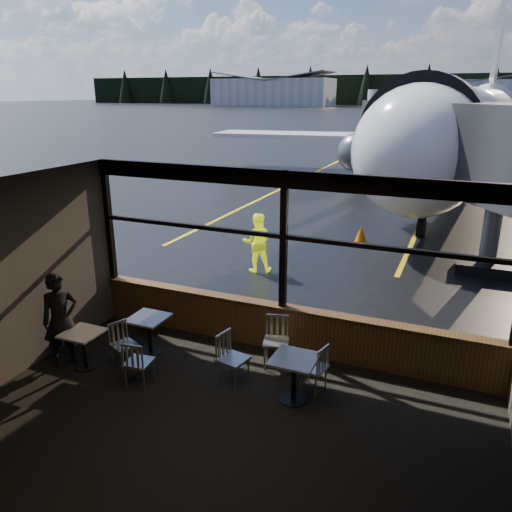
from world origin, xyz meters
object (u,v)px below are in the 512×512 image
Objects in this scene: chair_near_n at (276,343)px; ground_crew at (257,243)px; chair_mid_s at (139,363)px; chair_near_w at (233,360)px; chair_mid_w at (124,346)px; cafe_table_mid at (150,335)px; chair_near_e at (312,368)px; jet_bridge at (494,188)px; airliner at (475,74)px; cone_nose at (361,234)px; cafe_table_near at (294,379)px; passenger at (61,320)px; cafe_table_left at (84,350)px.

chair_near_n is 0.57× the size of ground_crew.
chair_near_w is at bearing 17.78° from chair_mid_s.
chair_near_w is at bearing 119.62° from chair_mid_w.
chair_near_w is (1.95, -0.36, 0.10)m from cafe_table_mid.
cafe_table_mid is 0.86× the size of chair_near_e.
chair_near_n is at bearing 136.28° from chair_mid_w.
airliner is at bearing 93.31° from jet_bridge.
cafe_table_mid is at bearing -131.66° from jet_bridge.
cone_nose is (-2.77, -14.01, -5.45)m from airliner.
cafe_table_near is (-1.87, -23.58, -5.34)m from airliner.
cafe_table_near is 3.09m from cafe_table_mid.
jet_bridge is 9.59m from chair_mid_s.
chair_near_w is at bearing -44.45° from passenger.
passenger is 3.20× the size of cone_nose.
cafe_table_near is at bearing -90.07° from airliner.
cafe_table_near is at bearing -7.71° from cafe_table_mid.
airliner is at bearing -169.51° from chair_mid_w.
chair_near_n is at bearing -119.62° from jet_bridge.
airliner is at bearing 20.69° from passenger.
jet_bridge is 13.24× the size of chair_near_e.
airliner is 43.63× the size of chair_mid_w.
chair_near_e is at bearing 122.47° from chair_mid_w.
chair_near_e is (3.25, -0.03, 0.06)m from cafe_table_mid.
passenger is at bearing -50.84° from chair_mid_w.
jet_bridge is at bearing 68.09° from cafe_table_near.
passenger is at bearing -133.20° from jet_bridge.
passenger is at bearing 170.44° from chair_mid_s.
jet_bridge is at bearing 48.34° from cafe_table_mid.
chair_near_e is 3.42m from chair_mid_w.
cafe_table_near reaches higher than cone_nose.
cafe_table_near is at bearing 98.62° from chair_near_w.
cafe_table_left is at bearing -43.38° from chair_mid_w.
chair_mid_s is 1.78m from passenger.
jet_bridge reaches higher than chair_near_e.
cafe_table_mid is (-5.89, -6.62, -2.15)m from jet_bridge.
chair_near_n is (2.41, 0.49, 0.10)m from cafe_table_mid.
chair_near_n is 0.54× the size of passenger.
chair_near_n is 1.10× the size of chair_mid_w.
chair_near_w reaches higher than cone_nose.
jet_bridge is at bearing -134.73° from chair_near_n.
airliner reaches higher than chair_near_e.
airliner is 25.36m from passenger.
airliner is at bearing -111.46° from chair_near_n.
chair_near_n is (-0.65, 0.91, 0.08)m from cafe_table_near.
chair_near_e is at bearing 115.86° from chair_near_w.
chair_near_w is 1.71× the size of cone_nose.
chair_near_w is at bearing -91.29° from cone_nose.
chair_near_w is 0.57× the size of ground_crew.
cafe_table_mid reaches higher than cone_nose.
ground_crew is (-3.18, 5.15, 0.39)m from chair_near_e.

